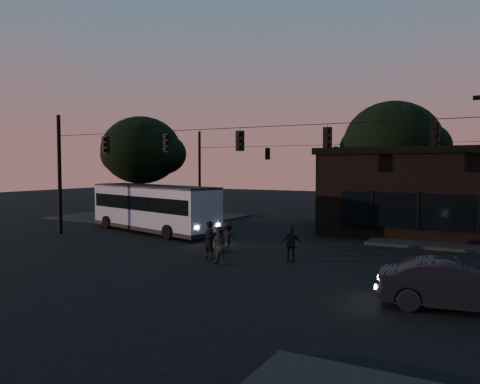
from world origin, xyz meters
The scene contains 13 objects.
ground centered at (0.00, 0.00, 0.00)m, with size 120.00×120.00×0.00m, color black.
sidewalk_far_left centered at (-14.00, 14.00, 0.07)m, with size 14.00×10.00×0.15m, color black.
building centered at (9.00, 15.97, 2.71)m, with size 15.40×10.41×5.40m.
tree_behind centered at (4.00, 22.00, 6.19)m, with size 7.60×7.60×9.43m.
tree_left centered at (-14.00, 13.00, 5.57)m, with size 6.40×6.40×8.30m.
signal_rig_near centered at (0.00, 4.00, 4.45)m, with size 26.24×0.30×7.50m.
signal_rig_far centered at (0.00, 20.00, 4.20)m, with size 26.24×0.30×7.50m.
bus centered at (-8.28, 7.36, 1.71)m, with size 11.09×5.41×3.05m.
car centered at (10.30, -1.34, 0.75)m, with size 1.59×4.55×1.50m, color black.
pedestrian_a centered at (-0.35, 1.67, 0.87)m, with size 0.64×0.42×1.75m, color black.
pedestrian_b centered at (0.73, 0.82, 0.83)m, with size 0.81×0.63×1.67m, color #302E2B.
pedestrian_c centered at (3.25, 2.84, 0.80)m, with size 0.94×0.39×1.60m, color black.
pedestrian_d centered at (-0.40, 3.51, 0.77)m, with size 0.99×0.57×1.54m, color black.
Camera 1 is at (11.15, -16.50, 4.30)m, focal length 35.00 mm.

